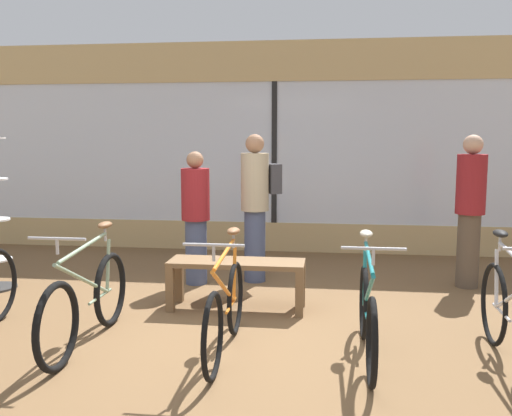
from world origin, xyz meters
The scene contains 10 objects.
ground_plane centered at (0.00, 0.00, 0.00)m, with size 24.00×24.00×0.00m, color brown.
shop_back_wall centered at (0.00, 3.88, 1.64)m, with size 12.00×0.08×3.20m.
bicycle_left centered at (-1.19, -0.34, 0.38)m, with size 0.46×1.77×1.03m.
bicycle_center centered at (0.02, -0.37, 0.38)m, with size 0.46×1.66×1.01m.
bicycle_right centered at (1.17, -0.34, 0.37)m, with size 0.46×1.65×1.01m.
bicycle_far_right centered at (2.27, -0.36, 0.40)m, with size 0.46×1.72×1.04m.
display_bench centered at (-0.09, 0.84, 0.42)m, with size 1.40×0.44×0.51m.
customer_near_rack centered at (2.49, 2.06, 0.95)m, with size 0.48×0.48×1.80m.
customer_by_window centered at (-0.74, 1.79, 0.84)m, with size 0.41×0.41×1.61m.
customer_mid_floor centered at (-0.04, 2.01, 0.98)m, with size 0.56×0.48×1.81m.
Camera 1 is at (0.86, -4.84, 1.80)m, focal length 40.00 mm.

